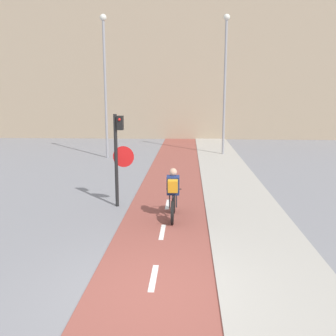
% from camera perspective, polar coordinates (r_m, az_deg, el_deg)
% --- Properties ---
extents(ground_plane, '(120.00, 120.00, 0.00)m').
position_cam_1_polar(ground_plane, '(7.23, -2.60, -18.35)').
color(ground_plane, gray).
extents(bike_lane, '(2.44, 60.00, 0.02)m').
position_cam_1_polar(bike_lane, '(7.23, -2.60, -18.26)').
color(bike_lane, brown).
rests_on(bike_lane, ground_plane).
extents(sidewalk_strip, '(2.40, 60.00, 0.05)m').
position_cam_1_polar(sidewalk_strip, '(7.40, 17.36, -17.92)').
color(sidewalk_strip, '#A8A399').
rests_on(sidewalk_strip, ground_plane).
extents(building_row_background, '(60.00, 5.20, 11.80)m').
position_cam_1_polar(building_row_background, '(32.74, 2.06, 15.28)').
color(building_row_background, gray).
rests_on(building_row_background, ground_plane).
extents(traffic_light_pole, '(0.67, 0.25, 2.96)m').
position_cam_1_polar(traffic_light_pole, '(11.88, -7.54, 2.75)').
color(traffic_light_pole, black).
rests_on(traffic_light_pole, ground_plane).
extents(street_lamp_far, '(0.36, 0.36, 7.77)m').
position_cam_1_polar(street_lamp_far, '(21.42, -9.59, 13.98)').
color(street_lamp_far, gray).
rests_on(street_lamp_far, ground_plane).
extents(street_lamp_sidewalk, '(0.36, 0.36, 7.98)m').
position_cam_1_polar(street_lamp_sidewalk, '(22.46, 8.70, 14.16)').
color(street_lamp_sidewalk, gray).
rests_on(street_lamp_sidewalk, ground_plane).
extents(cyclist_near, '(0.46, 1.70, 1.50)m').
position_cam_1_polar(cyclist_near, '(10.78, 0.78, -4.15)').
color(cyclist_near, black).
rests_on(cyclist_near, ground_plane).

